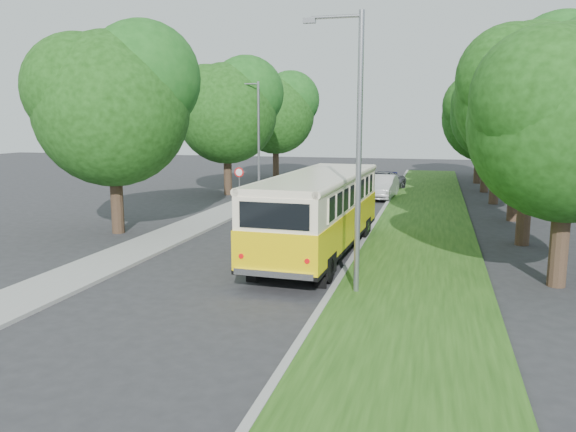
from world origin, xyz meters
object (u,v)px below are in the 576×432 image
(lamppost_far, at_px, (257,136))
(car_white, at_px, (382,187))
(car_grey, at_px, (379,182))
(lamppost_near, at_px, (356,145))
(vintage_bus, at_px, (319,214))
(car_blue, at_px, (379,182))
(car_silver, at_px, (337,215))

(lamppost_far, height_order, car_white, lamppost_far)
(lamppost_far, xyz_separation_m, car_grey, (7.14, 6.64, -3.42))
(lamppost_near, xyz_separation_m, vintage_bus, (-1.98, 4.56, -2.78))
(car_blue, bearing_deg, car_silver, -80.73)
(car_silver, bearing_deg, lamppost_far, 144.46)
(car_white, bearing_deg, car_grey, 102.08)
(lamppost_near, relative_size, car_silver, 2.21)
(lamppost_near, relative_size, car_blue, 1.78)
(lamppost_near, xyz_separation_m, car_blue, (-1.81, 25.16, -3.72))
(car_white, xyz_separation_m, car_grey, (-0.56, 3.90, -0.07))
(lamppost_far, relative_size, car_grey, 1.49)
(car_silver, xyz_separation_m, car_grey, (0.52, 14.72, 0.08))
(car_silver, xyz_separation_m, car_white, (1.09, 10.82, 0.16))
(lamppost_near, relative_size, vintage_bus, 0.75)
(car_grey, bearing_deg, lamppost_far, -116.70)
(lamppost_far, distance_m, vintage_bus, 15.77)
(lamppost_near, height_order, vintage_bus, lamppost_near)
(lamppost_far, bearing_deg, car_white, 19.57)
(car_blue, relative_size, car_grey, 0.89)
(car_grey, bearing_deg, lamppost_near, -65.61)
(car_silver, distance_m, car_white, 10.88)
(vintage_bus, bearing_deg, car_blue, 91.99)
(lamppost_near, distance_m, car_silver, 11.31)
(lamppost_far, distance_m, car_blue, 10.33)
(lamppost_far, bearing_deg, car_blue, 43.19)
(lamppost_near, xyz_separation_m, car_silver, (-2.29, 10.42, -3.75))
(lamppost_far, height_order, car_silver, lamppost_far)
(lamppost_far, height_order, car_grey, lamppost_far)
(car_grey, bearing_deg, car_blue, 169.42)
(car_silver, height_order, car_white, car_white)
(lamppost_near, height_order, car_white, lamppost_near)
(lamppost_near, height_order, lamppost_far, lamppost_near)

